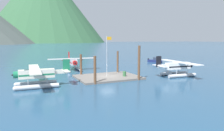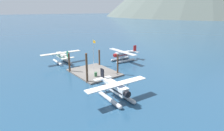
{
  "view_description": "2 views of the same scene",
  "coord_description": "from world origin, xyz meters",
  "px_view_note": "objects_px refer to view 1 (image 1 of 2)",
  "views": [
    {
      "loc": [
        -14.09,
        -32.62,
        6.69
      ],
      "look_at": [
        2.0,
        2.48,
        1.82
      ],
      "focal_mm": 32.8,
      "sensor_mm": 36.0,
      "label": 1
    },
    {
      "loc": [
        32.11,
        -19.83,
        13.29
      ],
      "look_at": [
        2.2,
        3.3,
        1.63
      ],
      "focal_mm": 28.97,
      "sensor_mm": 36.0,
      "label": 2
    }
  ],
  "objects_px": {
    "flagpole": "(107,52)",
    "seaplane_cream_port_aft": "(37,76)",
    "fuel_drum": "(124,74)",
    "seaplane_white_stbd_aft": "(178,68)",
    "seaplane_silver_bow_left": "(72,63)",
    "boat_navy_open_east": "(155,61)"
  },
  "relations": [
    {
      "from": "flagpole",
      "to": "seaplane_cream_port_aft",
      "type": "bearing_deg",
      "value": -168.71
    },
    {
      "from": "fuel_drum",
      "to": "seaplane_white_stbd_aft",
      "type": "bearing_deg",
      "value": -14.56
    },
    {
      "from": "seaplane_silver_bow_left",
      "to": "seaplane_white_stbd_aft",
      "type": "height_order",
      "value": "same"
    },
    {
      "from": "fuel_drum",
      "to": "boat_navy_open_east",
      "type": "bearing_deg",
      "value": 42.39
    },
    {
      "from": "flagpole",
      "to": "fuel_drum",
      "type": "relative_size",
      "value": 8.05
    },
    {
      "from": "fuel_drum",
      "to": "seaplane_cream_port_aft",
      "type": "relative_size",
      "value": 0.08
    },
    {
      "from": "seaplane_silver_bow_left",
      "to": "boat_navy_open_east",
      "type": "xyz_separation_m",
      "value": [
        26.45,
        5.86,
        -1.09
      ]
    },
    {
      "from": "seaplane_cream_port_aft",
      "to": "flagpole",
      "type": "bearing_deg",
      "value": 11.29
    },
    {
      "from": "seaplane_white_stbd_aft",
      "to": "fuel_drum",
      "type": "bearing_deg",
      "value": 165.44
    },
    {
      "from": "seaplane_cream_port_aft",
      "to": "seaplane_white_stbd_aft",
      "type": "bearing_deg",
      "value": -3.5
    },
    {
      "from": "fuel_drum",
      "to": "seaplane_cream_port_aft",
      "type": "bearing_deg",
      "value": -175.88
    },
    {
      "from": "fuel_drum",
      "to": "seaplane_white_stbd_aft",
      "type": "relative_size",
      "value": 0.08
    },
    {
      "from": "flagpole",
      "to": "seaplane_silver_bow_left",
      "type": "relative_size",
      "value": 0.68
    },
    {
      "from": "seaplane_silver_bow_left",
      "to": "boat_navy_open_east",
      "type": "height_order",
      "value": "seaplane_silver_bow_left"
    },
    {
      "from": "flagpole",
      "to": "seaplane_white_stbd_aft",
      "type": "relative_size",
      "value": 0.68
    },
    {
      "from": "seaplane_silver_bow_left",
      "to": "seaplane_cream_port_aft",
      "type": "distance_m",
      "value": 16.14
    },
    {
      "from": "seaplane_silver_bow_left",
      "to": "boat_navy_open_east",
      "type": "bearing_deg",
      "value": 12.49
    },
    {
      "from": "flagpole",
      "to": "seaplane_white_stbd_aft",
      "type": "bearing_deg",
      "value": -17.22
    },
    {
      "from": "seaplane_cream_port_aft",
      "to": "seaplane_white_stbd_aft",
      "type": "relative_size",
      "value": 1.0
    },
    {
      "from": "flagpole",
      "to": "seaplane_white_stbd_aft",
      "type": "distance_m",
      "value": 13.43
    },
    {
      "from": "flagpole",
      "to": "seaplane_cream_port_aft",
      "type": "relative_size",
      "value": 0.68
    },
    {
      "from": "seaplane_silver_bow_left",
      "to": "boat_navy_open_east",
      "type": "relative_size",
      "value": 2.27
    }
  ]
}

